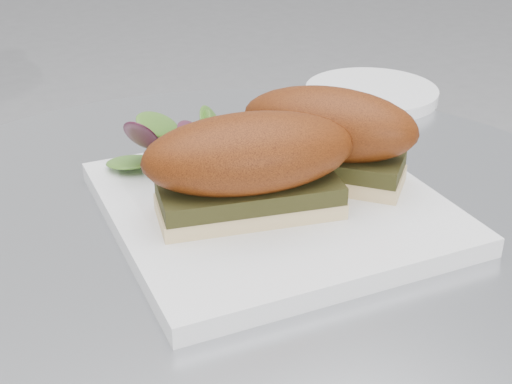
% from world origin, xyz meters
% --- Properties ---
extents(plate, '(0.27, 0.27, 0.02)m').
position_xyz_m(plate, '(0.04, 0.03, 0.74)').
color(plate, white).
rests_on(plate, table).
extents(sandwich_left, '(0.17, 0.11, 0.08)m').
position_xyz_m(sandwich_left, '(0.02, 0.01, 0.79)').
color(sandwich_left, '#D3AE84').
rests_on(sandwich_left, plate).
extents(sandwich_right, '(0.15, 0.15, 0.08)m').
position_xyz_m(sandwich_right, '(0.10, 0.03, 0.79)').
color(sandwich_right, '#D3AE84').
rests_on(sandwich_right, plate).
extents(salad, '(0.12, 0.12, 0.05)m').
position_xyz_m(salad, '(0.01, 0.10, 0.77)').
color(salad, '#517E29').
rests_on(salad, plate).
extents(saucer, '(0.15, 0.15, 0.01)m').
position_xyz_m(saucer, '(0.28, 0.21, 0.74)').
color(saucer, white).
rests_on(saucer, table).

